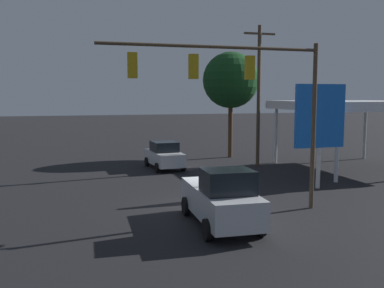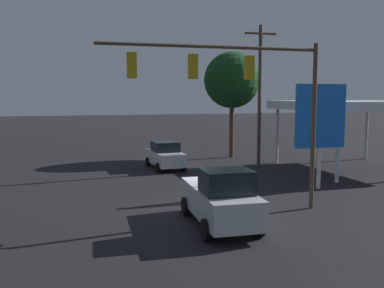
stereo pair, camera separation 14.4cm
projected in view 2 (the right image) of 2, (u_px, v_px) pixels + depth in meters
The scene contains 8 objects.
ground_plane at pixel (204, 209), 19.60m from camera, with size 200.00×200.00×0.00m, color black.
traffic_signal_assembly at pixel (240, 84), 18.10m from camera, with size 9.71×0.43×7.46m.
utility_pole at pixel (260, 93), 31.01m from camera, with size 2.40×0.26×10.19m.
gas_station_canopy at pixel (356, 106), 29.94m from camera, with size 9.28×9.00×4.80m.
price_sign at pixel (320, 118), 23.52m from camera, with size 3.00×0.27×5.80m.
sedan_waiting at pixel (165, 155), 30.45m from camera, with size 2.29×4.51×1.93m.
pickup_parked at pixel (221, 199), 16.86m from camera, with size 2.44×5.28×2.40m.
street_tree at pixel (232, 80), 35.46m from camera, with size 4.67×4.67×8.80m.
Camera 2 is at (5.80, 18.25, 5.14)m, focal length 40.00 mm.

